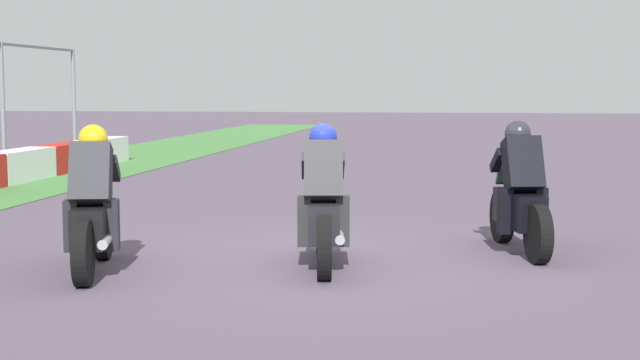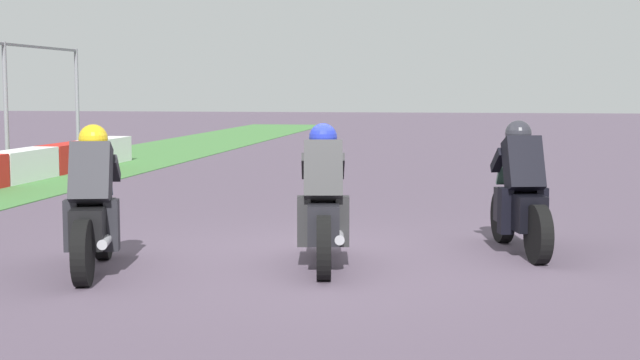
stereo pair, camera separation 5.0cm
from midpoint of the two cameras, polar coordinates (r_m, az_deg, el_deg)
The scene contains 4 objects.
ground_plane at distance 10.05m, azimuth -0.06°, elevation -5.05°, with size 120.00×120.00×0.00m, color #554757.
rider_lane_a at distance 10.72m, azimuth 12.17°, elevation -1.12°, with size 2.02×0.67×1.51m.
rider_lane_b at distance 9.65m, azimuth 0.06°, elevation -1.74°, with size 2.04×0.60×1.51m.
rider_lane_c at distance 9.64m, azimuth -14.05°, elevation -1.92°, with size 2.01×0.69×1.51m.
Camera 1 is at (-9.75, -1.51, 1.88)m, focal length 51.52 mm.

